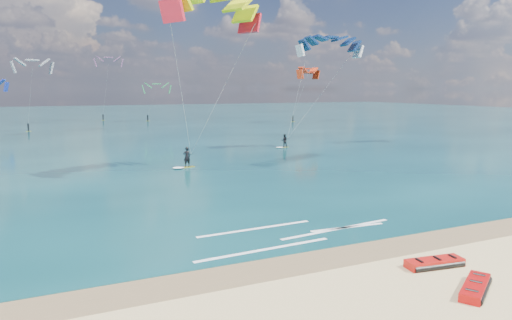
{
  "coord_description": "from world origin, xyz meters",
  "views": [
    {
      "loc": [
        -9.79,
        -13.38,
        7.44
      ],
      "look_at": [
        -0.23,
        8.0,
        3.78
      ],
      "focal_mm": 32.0,
      "sensor_mm": 36.0,
      "label": 1
    }
  ],
  "objects_px": {
    "packed_kite_mid": "(434,267)",
    "kitesurfer_far": "(308,85)",
    "kitesurfer_main": "(201,70)",
    "packed_kite_left": "(475,291)"
  },
  "relations": [
    {
      "from": "packed_kite_left",
      "to": "packed_kite_mid",
      "type": "height_order",
      "value": "packed_kite_mid"
    },
    {
      "from": "packed_kite_mid",
      "to": "kitesurfer_main",
      "type": "height_order",
      "value": "kitesurfer_main"
    },
    {
      "from": "packed_kite_mid",
      "to": "kitesurfer_far",
      "type": "relative_size",
      "value": 0.18
    },
    {
      "from": "packed_kite_mid",
      "to": "kitesurfer_main",
      "type": "xyz_separation_m",
      "value": [
        -2.18,
        25.44,
        9.12
      ]
    },
    {
      "from": "packed_kite_left",
      "to": "packed_kite_mid",
      "type": "distance_m",
      "value": 2.46
    },
    {
      "from": "packed_kite_mid",
      "to": "kitesurfer_main",
      "type": "bearing_deg",
      "value": 102.39
    },
    {
      "from": "packed_kite_left",
      "to": "kitesurfer_far",
      "type": "distance_m",
      "value": 41.69
    },
    {
      "from": "packed_kite_mid",
      "to": "kitesurfer_far",
      "type": "bearing_deg",
      "value": 75.02
    },
    {
      "from": "packed_kite_left",
      "to": "packed_kite_mid",
      "type": "bearing_deg",
      "value": 47.69
    },
    {
      "from": "packed_kite_mid",
      "to": "kitesurfer_far",
      "type": "xyz_separation_m",
      "value": [
        14.73,
        35.6,
        7.9
      ]
    }
  ]
}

